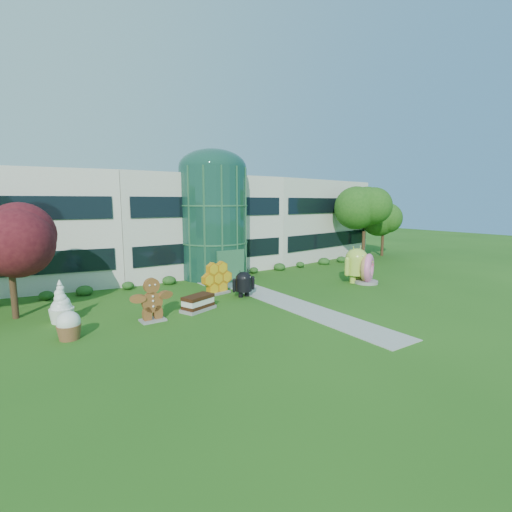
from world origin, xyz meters
TOP-DOWN VIEW (x-y plane):
  - ground at (0.00, 0.00)m, footprint 140.00×140.00m
  - building at (0.00, 18.00)m, footprint 46.00×15.00m
  - atrium at (0.00, 12.00)m, footprint 6.00×6.00m
  - walkway at (0.00, 2.00)m, footprint 2.40×20.00m
  - tree_red at (-15.50, 7.50)m, footprint 4.00×4.00m
  - trees_backdrop at (0.00, 13.00)m, footprint 52.00×8.00m
  - android_green at (8.96, 3.10)m, footprint 3.20×2.29m
  - android_black at (-1.62, 4.28)m, footprint 1.92×1.30m
  - donut at (9.34, 2.32)m, footprint 2.72×2.23m
  - gingerbread at (-8.93, 2.51)m, footprint 2.80×1.13m
  - ice_cream_sandwich at (-5.84, 2.98)m, footprint 2.49×1.85m
  - honeycomb at (-2.83, 6.10)m, footprint 2.94×1.53m
  - froyo at (-13.31, 5.20)m, footprint 1.66×1.66m
  - cupcake at (-13.34, 2.01)m, footprint 1.42×1.42m

SIDE VIEW (x-z plane):
  - ground at x=0.00m, z-range 0.00..0.00m
  - walkway at x=0.00m, z-range 0.00..0.04m
  - ice_cream_sandwich at x=-5.84m, z-range 0.00..1.00m
  - cupcake at x=-13.34m, z-range 0.00..1.46m
  - android_black at x=-1.62m, z-range 0.00..2.16m
  - honeycomb at x=-2.83m, z-range 0.00..2.19m
  - froyo at x=-13.31m, z-range 0.00..2.45m
  - donut at x=9.34m, z-range 0.00..2.56m
  - gingerbread at x=-8.93m, z-range 0.00..2.56m
  - android_green at x=8.96m, z-range 0.00..3.44m
  - tree_red at x=-15.50m, z-range 0.00..6.00m
  - trees_backdrop at x=0.00m, z-range 0.00..8.40m
  - building at x=0.00m, z-range 0.00..9.30m
  - atrium at x=0.00m, z-range 0.00..9.80m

